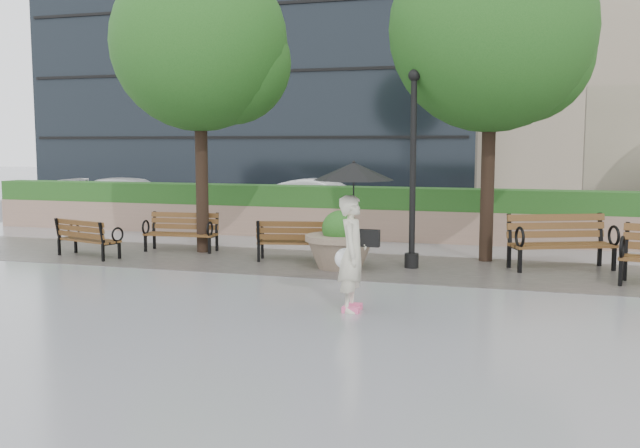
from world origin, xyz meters
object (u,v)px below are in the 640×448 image
(lamppost, at_px, (413,182))
(pedestrian, at_px, (353,221))
(bench_2, at_px, (296,249))
(car_left, at_px, (134,198))
(bench_1, at_px, (181,240))
(car_right, at_px, (323,202))
(bench_0, at_px, (88,246))
(bench_3, at_px, (561,254))
(planter_left, at_px, (340,246))

(lamppost, bearing_deg, pedestrian, -93.57)
(bench_2, relative_size, car_left, 0.37)
(bench_1, relative_size, lamppost, 0.43)
(bench_2, relative_size, car_right, 0.41)
(bench_0, height_order, car_left, car_left)
(bench_3, height_order, lamppost, lamppost)
(planter_left, bearing_deg, bench_1, 165.22)
(car_left, bearing_deg, bench_1, -149.16)
(bench_1, bearing_deg, planter_left, -18.97)
(car_left, distance_m, car_right, 6.45)
(car_right, bearing_deg, car_left, 90.64)
(bench_2, height_order, lamppost, lamppost)
(lamppost, relative_size, car_left, 0.85)
(bench_0, distance_m, planter_left, 5.62)
(car_left, relative_size, car_right, 1.10)
(bench_0, distance_m, bench_1, 2.04)
(bench_3, height_order, car_left, car_left)
(bench_0, bearing_deg, lamppost, -157.00)
(bench_1, height_order, lamppost, lamppost)
(bench_1, bearing_deg, bench_3, -3.71)
(car_right, bearing_deg, lamppost, -151.29)
(bench_1, distance_m, bench_2, 2.99)
(bench_0, relative_size, bench_1, 0.98)
(bench_2, height_order, pedestrian, pedestrian)
(lamppost, xyz_separation_m, pedestrian, (-0.24, -3.82, -0.38))
(car_left, bearing_deg, pedestrian, -144.32)
(bench_0, xyz_separation_m, lamppost, (6.96, 0.72, 1.47))
(car_left, xyz_separation_m, pedestrian, (10.12, -10.53, 0.67))
(car_left, bearing_deg, planter_left, -136.69)
(bench_0, bearing_deg, car_left, -48.34)
(bench_1, relative_size, planter_left, 1.22)
(bench_2, distance_m, planter_left, 1.27)
(bench_1, height_order, bench_2, bench_1)
(bench_3, distance_m, car_left, 14.51)
(pedestrian, bearing_deg, bench_3, -38.80)
(bench_3, bearing_deg, bench_0, 164.90)
(bench_1, distance_m, lamppost, 5.65)
(bench_3, relative_size, planter_left, 1.54)
(lamppost, bearing_deg, bench_3, 13.66)
(bench_3, bearing_deg, bench_1, 157.22)
(bench_0, height_order, bench_1, bench_1)
(planter_left, relative_size, car_right, 0.33)
(bench_0, relative_size, lamppost, 0.42)
(lamppost, xyz_separation_m, car_left, (-10.36, 6.71, -1.05))
(bench_1, xyz_separation_m, car_right, (1.52, 6.26, 0.42))
(bench_3, bearing_deg, car_right, 114.16)
(planter_left, relative_size, pedestrian, 0.63)
(planter_left, height_order, car_right, car_right)
(bench_2, distance_m, car_right, 6.91)
(car_right, relative_size, pedestrian, 1.90)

